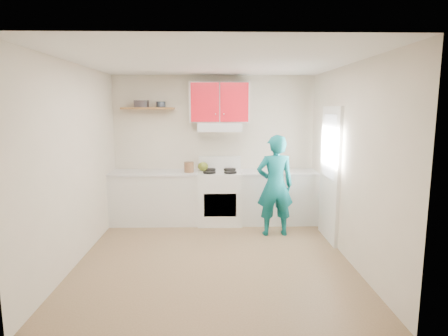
{
  "coord_description": "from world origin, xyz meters",
  "views": [
    {
      "loc": [
        0.02,
        -4.89,
        2.02
      ],
      "look_at": [
        0.15,
        0.55,
        1.15
      ],
      "focal_mm": 30.04,
      "sensor_mm": 36.0,
      "label": 1
    }
  ],
  "objects_px": {
    "person": "(275,186)",
    "crock": "(189,168)",
    "stove": "(220,197)",
    "tin": "(161,104)",
    "kettle": "(203,166)"
  },
  "relations": [
    {
      "from": "tin",
      "to": "kettle",
      "type": "relative_size",
      "value": 0.86
    },
    {
      "from": "kettle",
      "to": "stove",
      "type": "bearing_deg",
      "value": -33.71
    },
    {
      "from": "kettle",
      "to": "crock",
      "type": "relative_size",
      "value": 0.93
    },
    {
      "from": "stove",
      "to": "person",
      "type": "bearing_deg",
      "value": -37.56
    },
    {
      "from": "stove",
      "to": "crock",
      "type": "relative_size",
      "value": 4.56
    },
    {
      "from": "stove",
      "to": "tin",
      "type": "xyz_separation_m",
      "value": [
        -1.03,
        0.2,
        1.63
      ]
    },
    {
      "from": "kettle",
      "to": "person",
      "type": "relative_size",
      "value": 0.12
    },
    {
      "from": "stove",
      "to": "person",
      "type": "distance_m",
      "value": 1.15
    },
    {
      "from": "kettle",
      "to": "crock",
      "type": "distance_m",
      "value": 0.28
    },
    {
      "from": "person",
      "to": "kettle",
      "type": "bearing_deg",
      "value": -36.23
    },
    {
      "from": "stove",
      "to": "kettle",
      "type": "distance_m",
      "value": 0.62
    },
    {
      "from": "crock",
      "to": "person",
      "type": "height_order",
      "value": "person"
    },
    {
      "from": "person",
      "to": "crock",
      "type": "bearing_deg",
      "value": -26.5
    },
    {
      "from": "tin",
      "to": "person",
      "type": "bearing_deg",
      "value": -24.7
    },
    {
      "from": "tin",
      "to": "crock",
      "type": "height_order",
      "value": "tin"
    }
  ]
}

